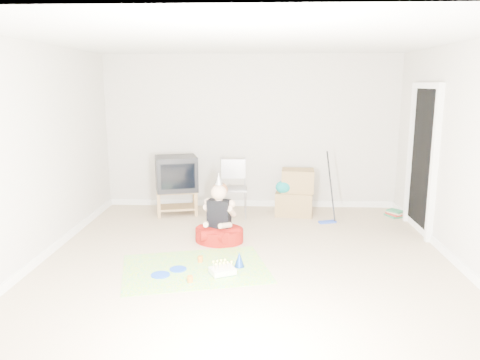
{
  "coord_description": "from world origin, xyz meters",
  "views": [
    {
      "loc": [
        0.15,
        -5.48,
        2.13
      ],
      "look_at": [
        -0.1,
        0.4,
        0.9
      ],
      "focal_mm": 35.0,
      "sensor_mm": 36.0,
      "label": 1
    }
  ],
  "objects_px": {
    "crt_tv": "(176,173)",
    "seated_woman": "(219,227)",
    "folding_chair": "(233,189)",
    "tv_stand": "(177,200)",
    "cardboard_boxes": "(295,193)",
    "birthday_cake": "(222,271)"
  },
  "relations": [
    {
      "from": "crt_tv",
      "to": "seated_woman",
      "type": "distance_m",
      "value": 1.61
    },
    {
      "from": "folding_chair",
      "to": "seated_woman",
      "type": "height_order",
      "value": "seated_woman"
    },
    {
      "from": "crt_tv",
      "to": "tv_stand",
      "type": "bearing_deg",
      "value": -105.48
    },
    {
      "from": "crt_tv",
      "to": "folding_chair",
      "type": "bearing_deg",
      "value": -20.26
    },
    {
      "from": "tv_stand",
      "to": "cardboard_boxes",
      "type": "distance_m",
      "value": 1.93
    },
    {
      "from": "folding_chair",
      "to": "birthday_cake",
      "type": "height_order",
      "value": "folding_chair"
    },
    {
      "from": "tv_stand",
      "to": "cardboard_boxes",
      "type": "xyz_separation_m",
      "value": [
        1.93,
        0.06,
        0.11
      ]
    },
    {
      "from": "seated_woman",
      "to": "tv_stand",
      "type": "bearing_deg",
      "value": 121.59
    },
    {
      "from": "crt_tv",
      "to": "folding_chair",
      "type": "relative_size",
      "value": 0.69
    },
    {
      "from": "tv_stand",
      "to": "birthday_cake",
      "type": "relative_size",
      "value": 2.19
    },
    {
      "from": "crt_tv",
      "to": "seated_woman",
      "type": "relative_size",
      "value": 0.68
    },
    {
      "from": "folding_chair",
      "to": "crt_tv",
      "type": "bearing_deg",
      "value": 175.22
    },
    {
      "from": "crt_tv",
      "to": "cardboard_boxes",
      "type": "bearing_deg",
      "value": -13.58
    },
    {
      "from": "cardboard_boxes",
      "to": "seated_woman",
      "type": "xyz_separation_m",
      "value": [
        -1.12,
        -1.37,
        -0.15
      ]
    },
    {
      "from": "birthday_cake",
      "to": "folding_chair",
      "type": "bearing_deg",
      "value": 90.14
    },
    {
      "from": "tv_stand",
      "to": "seated_woman",
      "type": "relative_size",
      "value": 0.76
    },
    {
      "from": "cardboard_boxes",
      "to": "birthday_cake",
      "type": "xyz_separation_m",
      "value": [
        -0.99,
        -2.51,
        -0.32
      ]
    },
    {
      "from": "cardboard_boxes",
      "to": "seated_woman",
      "type": "relative_size",
      "value": 0.78
    },
    {
      "from": "tv_stand",
      "to": "birthday_cake",
      "type": "bearing_deg",
      "value": -68.98
    },
    {
      "from": "crt_tv",
      "to": "cardboard_boxes",
      "type": "xyz_separation_m",
      "value": [
        1.93,
        0.06,
        -0.33
      ]
    },
    {
      "from": "folding_chair",
      "to": "birthday_cake",
      "type": "relative_size",
      "value": 2.85
    },
    {
      "from": "folding_chair",
      "to": "cardboard_boxes",
      "type": "relative_size",
      "value": 1.26
    }
  ]
}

